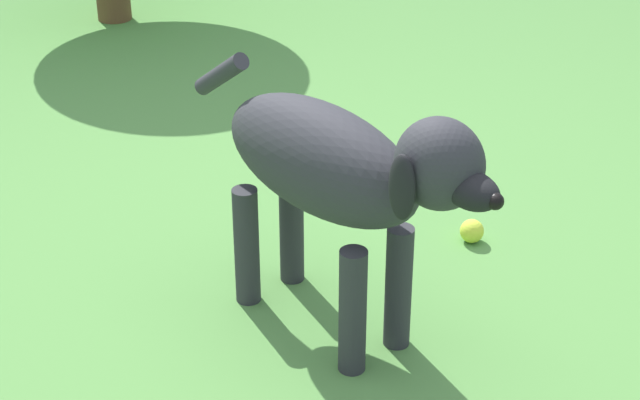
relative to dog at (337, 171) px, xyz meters
name	(u,v)px	position (x,y,z in m)	size (l,w,h in m)	color
ground	(311,283)	(-0.06, -0.21, -0.43)	(14.00, 14.00, 0.00)	#548C42
dog	(337,171)	(0.00, 0.00, 0.00)	(0.33, 0.95, 0.65)	#2D2D33
tennis_ball_0	(472,231)	(-0.54, -0.16, -0.39)	(0.07, 0.07, 0.07)	#CFDF3D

